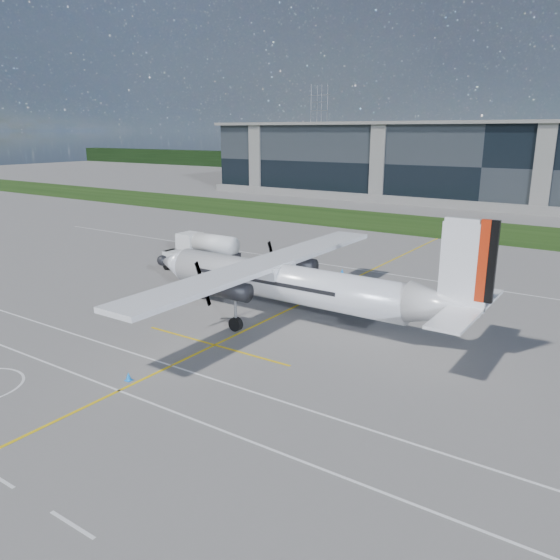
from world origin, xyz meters
name	(u,v)px	position (x,y,z in m)	size (l,w,h in m)	color
ground	(418,235)	(0.00, 40.00, 0.00)	(400.00, 400.00, 0.00)	slate
grass_strip	(437,227)	(0.00, 48.00, 0.02)	(400.00, 18.00, 0.04)	#19350E
terminal_building	(495,165)	(0.00, 80.00, 7.50)	(120.00, 20.00, 15.00)	black
tree_line	(546,170)	(0.00, 140.00, 3.00)	(400.00, 6.00, 6.00)	black
pylon_west	(319,127)	(-80.00, 150.00, 15.00)	(9.00, 4.60, 30.00)	gray
yellow_taxiway_centerline	(331,289)	(3.00, 10.00, 0.01)	(0.20, 70.00, 0.01)	yellow
white_lane_line	(84,377)	(0.00, -14.00, 0.01)	(90.00, 0.15, 0.01)	white
turboprop_aircraft	(295,263)	(4.57, 1.40, 4.39)	(28.20, 29.24, 8.77)	white
fuel_tanker_truck	(204,246)	(-14.41, 12.49, 1.48)	(7.88, 2.56, 2.96)	white
baggage_tug	(179,260)	(-13.52, 7.61, 0.95)	(3.16, 1.90, 1.90)	silver
ground_crew_person	(194,267)	(-10.19, 6.34, 1.00)	(0.82, 0.58, 2.01)	#F25907
safety_cone_nose_stbd	(186,283)	(-8.69, 3.53, 0.25)	(0.36, 0.36, 0.50)	#0D76E5
safety_cone_nose_port	(156,290)	(-9.19, 0.36, 0.25)	(0.36, 0.36, 0.50)	#0D76E5
safety_cone_stbdwing	(342,271)	(1.19, 15.50, 0.25)	(0.36, 0.36, 0.50)	#0D76E5
safety_cone_portwing	(128,376)	(2.44, -12.83, 0.25)	(0.36, 0.36, 0.50)	#0D76E5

